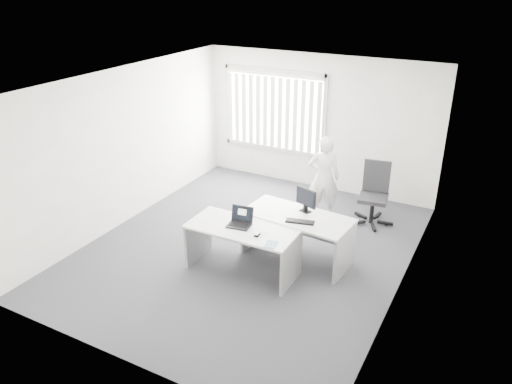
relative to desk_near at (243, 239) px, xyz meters
The scene contains 18 objects.
ground 0.87m from the desk_near, 111.40° to the left, with size 6.00×6.00×0.00m, color #4B4C52.
wall_back 3.73m from the desk_near, 93.86° to the left, with size 5.00×0.02×2.80m, color white.
wall_front 2.54m from the desk_near, 95.88° to the right, with size 5.00×0.02×2.80m, color white.
wall_left 2.94m from the desk_near, 167.19° to the left, with size 0.02×6.00×2.80m, color white.
wall_right 2.49m from the desk_near, 15.47° to the left, with size 0.02×6.00×2.80m, color white.
ceiling 2.35m from the desk_near, 111.40° to the left, with size 5.00×6.00×0.02m, color white.
window 3.92m from the desk_near, 109.15° to the left, with size 2.32×0.06×1.76m, color #BABAB6.
blinds 3.86m from the desk_near, 109.45° to the left, with size 2.20×0.10×1.50m, color white, non-canonical shape.
desk_near is the anchor object (origin of this frame).
desk_far 0.93m from the desk_near, 50.96° to the left, with size 1.76×0.95×0.78m.
office_chair 2.87m from the desk_near, 62.90° to the left, with size 0.74×0.74×1.15m.
person 2.39m from the desk_near, 80.33° to the left, with size 0.58×0.38×1.58m, color silver.
laptop 0.35m from the desk_near, behind, with size 0.35×0.31×0.27m, color black, non-canonical shape.
paper_sheet 0.39m from the desk_near, 13.54° to the right, with size 0.28×0.20×0.00m, color white.
mouse 0.42m from the desk_near, 22.01° to the right, with size 0.06×0.11×0.04m, color #BBBABD, non-canonical shape.
booklet 0.70m from the desk_near, 23.36° to the right, with size 0.15×0.22×0.01m, color white.
keyboard 0.92m from the desk_near, 36.72° to the left, with size 0.44×0.15×0.02m, color black.
monitor 1.19m from the desk_near, 54.97° to the left, with size 0.40×0.12×0.40m, color black, non-canonical shape.
Camera 1 is at (3.52, -6.36, 4.31)m, focal length 35.00 mm.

